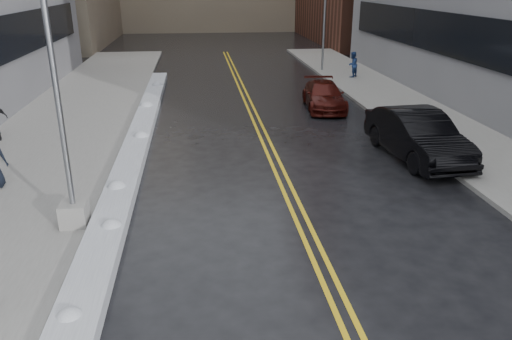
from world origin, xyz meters
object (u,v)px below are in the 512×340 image
object	(u,v)px
fire_hydrant	(413,115)
car_maroon	(324,96)
car_black	(417,135)
traffic_signal	(324,21)
lamppost	(63,134)
pedestrian_east	(353,64)

from	to	relation	value
fire_hydrant	car_maroon	distance (m)	4.80
car_black	fire_hydrant	bearing A→B (deg)	63.89
traffic_signal	fire_hydrant	bearing A→B (deg)	-87.95
lamppost	car_maroon	distance (m)	15.18
pedestrian_east	traffic_signal	bearing A→B (deg)	-110.96
traffic_signal	pedestrian_east	xyz separation A→B (m)	(1.23, -2.90, -2.46)
traffic_signal	car_black	distance (m)	18.00
lamppost	car_black	size ratio (longest dim) A/B	1.47
traffic_signal	car_black	xyz separation A→B (m)	(-1.00, -17.80, -2.55)
traffic_signal	car_black	bearing A→B (deg)	-93.22
car_maroon	car_black	bearing A→B (deg)	-74.11
fire_hydrant	pedestrian_east	xyz separation A→B (m)	(0.73, 11.10, 0.39)
car_black	car_maroon	world-z (taller)	car_black
lamppost	traffic_signal	xyz separation A→B (m)	(11.80, 22.00, 0.87)
lamppost	car_maroon	size ratio (longest dim) A/B	1.73
pedestrian_east	lamppost	bearing A→B (deg)	11.84
fire_hydrant	pedestrian_east	world-z (taller)	pedestrian_east
fire_hydrant	traffic_signal	size ratio (longest dim) A/B	0.12
fire_hydrant	car_black	xyz separation A→B (m)	(-1.50, -3.80, 0.30)
traffic_signal	pedestrian_east	world-z (taller)	traffic_signal
traffic_signal	pedestrian_east	bearing A→B (deg)	-67.10
car_black	car_maroon	size ratio (longest dim) A/B	1.18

